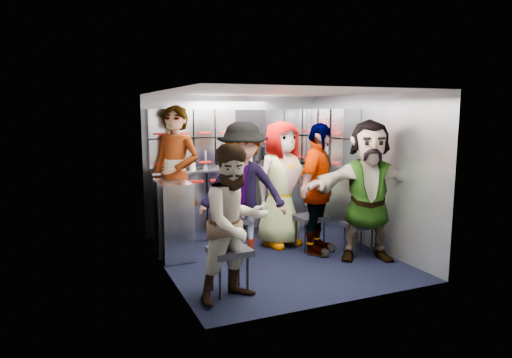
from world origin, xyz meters
name	(u,v)px	position (x,y,z in m)	size (l,w,h in m)	color
floor	(276,258)	(0.00, 0.00, 0.00)	(3.00, 3.00, 0.00)	black
wall_back	(234,164)	(0.00, 1.50, 1.05)	(2.80, 0.04, 2.10)	gray
wall_left	(165,184)	(-1.40, 0.00, 1.05)	(0.04, 3.00, 2.10)	gray
wall_right	(368,171)	(1.40, 0.00, 1.05)	(0.04, 3.00, 2.10)	gray
ceiling	(277,92)	(0.00, 0.00, 2.10)	(2.80, 3.00, 0.02)	silver
cart_bank_back	(239,202)	(0.00, 1.29, 0.49)	(2.68, 0.38, 0.99)	#A3A7B3
cart_bank_left	(173,220)	(-1.19, 0.56, 0.49)	(0.38, 0.76, 0.99)	#A3A7B3
counter	(239,168)	(0.00, 1.29, 1.01)	(2.68, 0.42, 0.03)	silver
locker_bank_back	(238,136)	(0.00, 1.35, 1.49)	(2.68, 0.28, 0.82)	#A3A7B3
locker_bank_right	(332,137)	(1.25, 0.70, 1.49)	(0.28, 1.00, 0.82)	#A3A7B3
right_cabinet	(334,203)	(1.25, 0.60, 0.50)	(0.28, 1.20, 1.00)	#A3A7B3
coffee_niche	(247,137)	(0.18, 1.41, 1.47)	(0.46, 0.16, 0.84)	black
red_latch_strip	(244,179)	(0.00, 1.09, 0.88)	(2.60, 0.02, 0.03)	#A60D0A
jump_seat_near_left	(229,253)	(-0.93, -0.82, 0.42)	(0.42, 0.40, 0.48)	black
jump_seat_mid_left	(238,221)	(-0.34, 0.47, 0.41)	(0.45, 0.44, 0.46)	black
jump_seat_center	(275,217)	(0.32, 0.68, 0.37)	(0.42, 0.41, 0.41)	black
jump_seat_mid_right	(310,219)	(0.59, 0.15, 0.42)	(0.41, 0.39, 0.47)	black
jump_seat_near_right	(359,227)	(1.05, -0.30, 0.38)	(0.38, 0.36, 0.43)	black
attendant_standing	(176,178)	(-1.05, 0.95, 0.98)	(0.71, 0.47, 1.95)	black
attendant_arc_a	(235,223)	(-0.93, -1.00, 0.78)	(0.76, 0.59, 1.57)	black
attendant_arc_b	(243,190)	(-0.34, 0.29, 0.87)	(1.12, 0.65, 1.74)	black
attendant_arc_c	(281,184)	(0.32, 0.50, 0.87)	(0.85, 0.55, 1.73)	black
attendant_arc_d	(318,189)	(0.59, -0.03, 0.86)	(1.01, 0.42, 1.72)	black
attendant_arc_e	(368,191)	(1.05, -0.48, 0.89)	(1.65, 0.52, 1.77)	black
bottle_left	(223,159)	(-0.28, 1.24, 1.17)	(0.07, 0.07, 0.27)	white
bottle_mid	(205,160)	(-0.55, 1.24, 1.17)	(0.07, 0.07, 0.27)	white
bottle_right	(251,159)	(0.16, 1.24, 1.16)	(0.07, 0.07, 0.25)	white
cup_left	(192,166)	(-0.74, 1.23, 1.08)	(0.09, 0.09, 0.11)	tan
cup_right	(295,161)	(0.92, 1.23, 1.08)	(0.08, 0.08, 0.11)	tan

